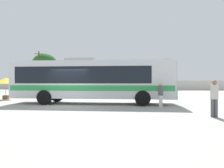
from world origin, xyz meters
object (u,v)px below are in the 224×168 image
object	(u,v)px
parked_car_second_dark_blue	(74,86)
roadside_tree_right	(166,66)
roadside_tree_midleft	(80,67)
parked_car_third_dark_blue	(107,86)
coach_bus_silver_green	(91,79)
roadside_tree_left	(45,64)
passenger_waiting_on_apron	(214,96)
vendor_umbrella_secondary_yellow	(6,81)
attendant_by_bus_door	(161,93)
utility_pole_near	(39,69)
roadside_tree_midright	(136,70)
parked_car_leftmost_grey	(46,86)

from	to	relation	value
parked_car_second_dark_blue	roadside_tree_right	bearing A→B (deg)	19.43
roadside_tree_midleft	parked_car_third_dark_blue	bearing A→B (deg)	-52.43
coach_bus_silver_green	roadside_tree_left	size ratio (longest dim) A/B	1.43
roadside_tree_left	roadside_tree_midleft	xyz separation A→B (m)	(8.26, 0.94, -0.72)
roadside_tree_left	parked_car_second_dark_blue	bearing A→B (deg)	-41.70
coach_bus_silver_green	parked_car_second_dark_blue	bearing A→B (deg)	110.56
passenger_waiting_on_apron	vendor_umbrella_secondary_yellow	distance (m)	17.60
parked_car_second_dark_blue	roadside_tree_right	xyz separation A→B (m)	(17.77, 6.27, 4.04)
roadside_tree_left	roadside_tree_midleft	bearing A→B (deg)	6.52
attendant_by_bus_door	utility_pole_near	distance (m)	40.15
passenger_waiting_on_apron	vendor_umbrella_secondary_yellow	bearing A→B (deg)	153.10
passenger_waiting_on_apron	roadside_tree_midright	size ratio (longest dim) A/B	0.28
parked_car_third_dark_blue	roadside_tree_midright	distance (m)	10.81
utility_pole_near	roadside_tree_midright	distance (m)	21.90
passenger_waiting_on_apron	coach_bus_silver_green	bearing A→B (deg)	143.39
parked_car_third_dark_blue	roadside_tree_left	world-z (taller)	roadside_tree_left
coach_bus_silver_green	parked_car_third_dark_blue	xyz separation A→B (m)	(-2.26, 22.68, -1.02)
parked_car_third_dark_blue	utility_pole_near	size ratio (longest dim) A/B	0.56
roadside_tree_left	roadside_tree_right	size ratio (longest dim) A/B	1.27
parked_car_leftmost_grey	roadside_tree_midright	xyz separation A→B (m)	(17.06, 8.41, 3.26)
parked_car_second_dark_blue	roadside_tree_right	size ratio (longest dim) A/B	0.70
parked_car_second_dark_blue	vendor_umbrella_secondary_yellow	bearing A→B (deg)	-89.57
roadside_tree_right	passenger_waiting_on_apron	bearing A→B (deg)	-93.14
coach_bus_silver_green	vendor_umbrella_secondary_yellow	xyz separation A→B (m)	(-8.71, 2.78, -0.13)
vendor_umbrella_secondary_yellow	roadside_tree_midleft	xyz separation A→B (m)	(-1.85, 30.69, 3.39)
utility_pole_near	parked_car_leftmost_grey	bearing A→B (deg)	-55.30
attendant_by_bus_door	roadside_tree_left	xyz separation A→B (m)	(-23.71, 34.33, 4.89)
attendant_by_bus_door	roadside_tree_midright	xyz separation A→B (m)	(-2.16, 33.49, 3.17)
attendant_by_bus_door	parked_car_leftmost_grey	distance (m)	31.59
vendor_umbrella_secondary_yellow	roadside_tree_right	bearing A→B (deg)	57.02
parked_car_second_dark_blue	roadside_tree_left	world-z (taller)	roadside_tree_left
vendor_umbrella_secondary_yellow	utility_pole_near	bearing A→B (deg)	110.79
vendor_umbrella_secondary_yellow	roadside_tree_midright	distance (m)	31.18
parked_car_second_dark_blue	roadside_tree_midleft	size ratio (longest dim) A/B	0.63
roadside_tree_left	roadside_tree_right	xyz separation A→B (m)	(27.72, -2.60, -0.97)
attendant_by_bus_door	roadside_tree_left	size ratio (longest dim) A/B	0.19
parked_car_leftmost_grey	parked_car_third_dark_blue	size ratio (longest dim) A/B	0.93
passenger_waiting_on_apron	roadside_tree_left	world-z (taller)	roadside_tree_left
roadside_tree_left	roadside_tree_right	world-z (taller)	roadside_tree_left
parked_car_leftmost_grey	roadside_tree_right	size ratio (longest dim) A/B	0.68
attendant_by_bus_door	roadside_tree_right	size ratio (longest dim) A/B	0.24
vendor_umbrella_secondary_yellow	roadside_tree_midright	bearing A→B (deg)	68.40
parked_car_second_dark_blue	roadside_tree_left	xyz separation A→B (m)	(-9.95, 8.87, 5.00)
passenger_waiting_on_apron	parked_car_second_dark_blue	distance (m)	32.90
parked_car_leftmost_grey	utility_pole_near	bearing A→B (deg)	124.70
parked_car_leftmost_grey	roadside_tree_midleft	world-z (taller)	roadside_tree_midleft
roadside_tree_midleft	roadside_tree_right	distance (m)	19.78
coach_bus_silver_green	parked_car_leftmost_grey	world-z (taller)	coach_bus_silver_green
passenger_waiting_on_apron	roadside_tree_midleft	world-z (taller)	roadside_tree_midleft
passenger_waiting_on_apron	roadside_tree_right	bearing A→B (deg)	86.86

